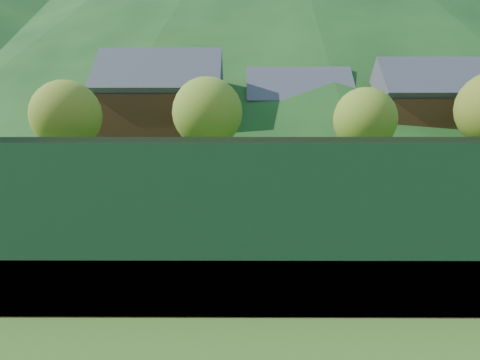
{
  "coord_description": "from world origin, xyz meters",
  "views": [
    {
      "loc": [
        -0.85,
        -19.11,
        3.15
      ],
      "look_at": [
        -0.94,
        0.0,
        1.14
      ],
      "focal_mm": 32.0,
      "sensor_mm": 36.0,
      "label": 1
    }
  ],
  "objects_px": {
    "student_a": "(333,181)",
    "chalet_right": "(425,116)",
    "student_d": "(416,181)",
    "chalet_mid": "(298,120)",
    "student_c": "(404,184)",
    "ball_hopper": "(16,204)",
    "coach": "(207,189)",
    "student_b": "(315,185)",
    "tennis_net": "(261,194)",
    "chalet_left": "(162,113)"
  },
  "relations": [
    {
      "from": "tennis_net",
      "to": "chalet_mid",
      "type": "xyz_separation_m",
      "value": [
        6.0,
        34.0,
        4.47
      ]
    },
    {
      "from": "student_c",
      "to": "coach",
      "type": "bearing_deg",
      "value": 37.04
    },
    {
      "from": "tennis_net",
      "to": "chalet_right",
      "type": "bearing_deg",
      "value": 56.31
    },
    {
      "from": "student_b",
      "to": "ball_hopper",
      "type": "bearing_deg",
      "value": 16.86
    },
    {
      "from": "ball_hopper",
      "to": "chalet_right",
      "type": "relative_size",
      "value": 0.08
    },
    {
      "from": "tennis_net",
      "to": "student_a",
      "type": "bearing_deg",
      "value": 35.11
    },
    {
      "from": "coach",
      "to": "chalet_mid",
      "type": "bearing_deg",
      "value": 59.52
    },
    {
      "from": "student_d",
      "to": "chalet_mid",
      "type": "bearing_deg",
      "value": -110.72
    },
    {
      "from": "student_b",
      "to": "student_d",
      "type": "distance_m",
      "value": 5.64
    },
    {
      "from": "student_a",
      "to": "chalet_mid",
      "type": "distance_m",
      "value": 31.68
    },
    {
      "from": "tennis_net",
      "to": "ball_hopper",
      "type": "xyz_separation_m",
      "value": [
        -8.68,
        -4.55,
        0.25
      ]
    },
    {
      "from": "student_b",
      "to": "chalet_mid",
      "type": "distance_m",
      "value": 33.38
    },
    {
      "from": "coach",
      "to": "tennis_net",
      "type": "height_order",
      "value": "coach"
    },
    {
      "from": "student_c",
      "to": "chalet_mid",
      "type": "xyz_separation_m",
      "value": [
        -1.16,
        32.08,
        4.26
      ]
    },
    {
      "from": "student_a",
      "to": "student_d",
      "type": "distance_m",
      "value": 4.25
    },
    {
      "from": "student_a",
      "to": "tennis_net",
      "type": "xyz_separation_m",
      "value": [
        -3.8,
        -2.67,
        -0.31
      ]
    },
    {
      "from": "coach",
      "to": "chalet_left",
      "type": "relative_size",
      "value": 0.13
    },
    {
      "from": "student_a",
      "to": "student_d",
      "type": "bearing_deg",
      "value": -159.02
    },
    {
      "from": "student_c",
      "to": "tennis_net",
      "type": "bearing_deg",
      "value": 30.54
    },
    {
      "from": "student_a",
      "to": "student_b",
      "type": "bearing_deg",
      "value": 75.77
    },
    {
      "from": "chalet_mid",
      "to": "chalet_right",
      "type": "distance_m",
      "value": 14.56
    },
    {
      "from": "coach",
      "to": "ball_hopper",
      "type": "xyz_separation_m",
      "value": [
        -6.4,
        -2.75,
        -0.17
      ]
    },
    {
      "from": "student_b",
      "to": "student_c",
      "type": "xyz_separation_m",
      "value": [
        4.52,
        0.86,
        -0.07
      ]
    },
    {
      "from": "student_c",
      "to": "ball_hopper",
      "type": "relative_size",
      "value": 1.41
    },
    {
      "from": "student_a",
      "to": "chalet_right",
      "type": "height_order",
      "value": "chalet_right"
    },
    {
      "from": "student_b",
      "to": "tennis_net",
      "type": "xyz_separation_m",
      "value": [
        -2.64,
        -1.06,
        -0.28
      ]
    },
    {
      "from": "coach",
      "to": "student_d",
      "type": "bearing_deg",
      "value": 5.78
    },
    {
      "from": "student_b",
      "to": "tennis_net",
      "type": "height_order",
      "value": "student_b"
    },
    {
      "from": "student_c",
      "to": "ball_hopper",
      "type": "height_order",
      "value": "student_c"
    },
    {
      "from": "student_a",
      "to": "chalet_mid",
      "type": "bearing_deg",
      "value": -72.57
    },
    {
      "from": "student_d",
      "to": "chalet_mid",
      "type": "distance_m",
      "value": 31.7
    },
    {
      "from": "student_a",
      "to": "chalet_mid",
      "type": "relative_size",
      "value": 0.13
    },
    {
      "from": "chalet_mid",
      "to": "student_a",
      "type": "bearing_deg",
      "value": -94.02
    },
    {
      "from": "coach",
      "to": "chalet_left",
      "type": "xyz_separation_m",
      "value": [
        -7.73,
        31.8,
        4.71
      ]
    },
    {
      "from": "student_d",
      "to": "chalet_mid",
      "type": "relative_size",
      "value": 0.13
    },
    {
      "from": "student_a",
      "to": "chalet_left",
      "type": "distance_m",
      "value": 30.99
    },
    {
      "from": "student_c",
      "to": "ball_hopper",
      "type": "xyz_separation_m",
      "value": [
        -15.84,
        -6.47,
        0.04
      ]
    },
    {
      "from": "ball_hopper",
      "to": "student_c",
      "type": "bearing_deg",
      "value": 22.22
    },
    {
      "from": "student_c",
      "to": "ball_hopper",
      "type": "bearing_deg",
      "value": 37.76
    },
    {
      "from": "student_b",
      "to": "chalet_right",
      "type": "xyz_separation_m",
      "value": [
        17.36,
        28.94,
        4.46
      ]
    },
    {
      "from": "ball_hopper",
      "to": "chalet_left",
      "type": "distance_m",
      "value": 34.92
    },
    {
      "from": "student_a",
      "to": "coach",
      "type": "bearing_deg",
      "value": 57.8
    },
    {
      "from": "student_b",
      "to": "chalet_right",
      "type": "height_order",
      "value": "chalet_right"
    },
    {
      "from": "student_c",
      "to": "student_d",
      "type": "relative_size",
      "value": 0.88
    },
    {
      "from": "student_d",
      "to": "ball_hopper",
      "type": "distance_m",
      "value": 18.21
    },
    {
      "from": "student_b",
      "to": "chalet_left",
      "type": "xyz_separation_m",
      "value": [
        -12.64,
        28.94,
        4.85
      ]
    },
    {
      "from": "ball_hopper",
      "to": "chalet_right",
      "type": "xyz_separation_m",
      "value": [
        28.68,
        34.55,
        4.49
      ]
    },
    {
      "from": "chalet_mid",
      "to": "student_d",
      "type": "bearing_deg",
      "value": -86.26
    },
    {
      "from": "chalet_right",
      "to": "coach",
      "type": "bearing_deg",
      "value": -125.01
    },
    {
      "from": "student_c",
      "to": "tennis_net",
      "type": "distance_m",
      "value": 7.41
    }
  ]
}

